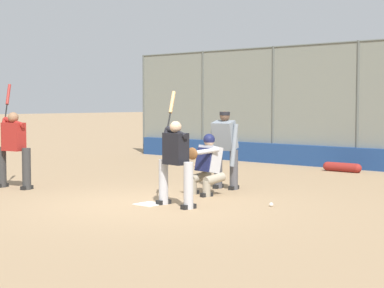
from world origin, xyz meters
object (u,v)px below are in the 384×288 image
object	(u,v)px
catcher_behind_plate	(206,163)
equipment_bag_dugout_side	(342,167)
batter_at_plate	(176,160)
umpire_home	(225,147)
baseball_loose	(271,205)
batter_on_deck	(14,147)

from	to	relation	value
catcher_behind_plate	equipment_bag_dugout_side	bearing A→B (deg)	-81.00
batter_at_plate	umpire_home	xyz separation A→B (m)	(0.74, -2.37, 0.06)
batter_at_plate	equipment_bag_dugout_side	world-z (taller)	batter_at_plate
catcher_behind_plate	equipment_bag_dugout_side	world-z (taller)	catcher_behind_plate
catcher_behind_plate	umpire_home	bearing A→B (deg)	-66.20
baseball_loose	equipment_bag_dugout_side	bearing A→B (deg)	-73.47
catcher_behind_plate	umpire_home	size ratio (longest dim) A/B	0.74
umpire_home	equipment_bag_dugout_side	xyz separation A→B (m)	(-0.26, -4.71, -0.76)
catcher_behind_plate	baseball_loose	bearing A→B (deg)	177.57
batter_at_plate	baseball_loose	xyz separation A→B (m)	(-1.30, -1.09, -0.78)
batter_on_deck	baseball_loose	distance (m)	5.82
catcher_behind_plate	umpire_home	world-z (taller)	umpire_home
catcher_behind_plate	equipment_bag_dugout_side	size ratio (longest dim) A/B	1.10
baseball_loose	catcher_behind_plate	bearing A→B (deg)	-11.68
batter_at_plate	equipment_bag_dugout_side	xyz separation A→B (m)	(0.48, -7.08, -0.70)
batter_on_deck	catcher_behind_plate	bearing A→B (deg)	-162.61
umpire_home	equipment_bag_dugout_side	bearing A→B (deg)	-100.33
umpire_home	batter_on_deck	size ratio (longest dim) A/B	0.73
batter_at_plate	equipment_bag_dugout_side	size ratio (longest dim) A/B	1.86
baseball_loose	batter_on_deck	bearing A→B (deg)	15.86
batter_at_plate	batter_on_deck	size ratio (longest dim) A/B	0.91
umpire_home	baseball_loose	world-z (taller)	umpire_home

